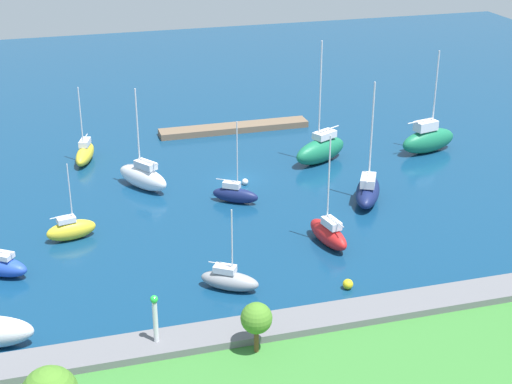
{
  "coord_description": "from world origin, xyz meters",
  "views": [
    {
      "loc": [
        19.73,
        76.22,
        33.16
      ],
      "look_at": [
        0.0,
        7.16,
        1.5
      ],
      "focal_mm": 54.14,
      "sensor_mm": 36.0,
      "label": 1
    }
  ],
  "objects_px": {
    "sailboat_green_lone_south": "(321,149)",
    "sailboat_yellow_outer_mooring": "(85,153)",
    "sailboat_yellow_near_pier": "(71,229)",
    "mooring_buoy_white": "(245,182)",
    "pier_dock": "(234,128)",
    "sailboat_navy_center_basin": "(235,194)",
    "park_tree_west": "(256,319)",
    "sailboat_red_off_beacon": "(328,233)",
    "mooring_buoy_yellow": "(348,284)",
    "sailboat_green_far_south": "(428,139)",
    "harbor_beacon": "(155,315)",
    "sailboat_gray_mid_basin": "(229,280)",
    "sailboat_navy_east_end": "(368,190)",
    "sailboat_white_by_breakwater": "(143,176)"
  },
  "relations": [
    {
      "from": "sailboat_green_lone_south",
      "to": "sailboat_yellow_outer_mooring",
      "type": "xyz_separation_m",
      "value": [
        26.41,
        -7.6,
        -0.49
      ]
    },
    {
      "from": "sailboat_yellow_near_pier",
      "to": "mooring_buoy_white",
      "type": "distance_m",
      "value": 20.63
    },
    {
      "from": "pier_dock",
      "to": "sailboat_navy_center_basin",
      "type": "xyz_separation_m",
      "value": [
        5.5,
        21.74,
        0.54
      ]
    },
    {
      "from": "park_tree_west",
      "to": "sailboat_green_lone_south",
      "type": "relative_size",
      "value": 0.27
    },
    {
      "from": "pier_dock",
      "to": "sailboat_red_off_beacon",
      "type": "height_order",
      "value": "sailboat_red_off_beacon"
    },
    {
      "from": "pier_dock",
      "to": "mooring_buoy_yellow",
      "type": "xyz_separation_m",
      "value": [
        0.84,
        41.02,
        0.04
      ]
    },
    {
      "from": "sailboat_green_far_south",
      "to": "sailboat_navy_center_basin",
      "type": "bearing_deg",
      "value": -176.93
    },
    {
      "from": "park_tree_west",
      "to": "sailboat_red_off_beacon",
      "type": "bearing_deg",
      "value": -126.08
    },
    {
      "from": "harbor_beacon",
      "to": "sailboat_gray_mid_basin",
      "type": "height_order",
      "value": "sailboat_gray_mid_basin"
    },
    {
      "from": "sailboat_gray_mid_basin",
      "to": "mooring_buoy_yellow",
      "type": "xyz_separation_m",
      "value": [
        -9.45,
        2.65,
        -0.44
      ]
    },
    {
      "from": "sailboat_navy_east_end",
      "to": "sailboat_green_lone_south",
      "type": "xyz_separation_m",
      "value": [
        0.81,
        -11.81,
        0.32
      ]
    },
    {
      "from": "harbor_beacon",
      "to": "mooring_buoy_white",
      "type": "distance_m",
      "value": 32.33
    },
    {
      "from": "mooring_buoy_yellow",
      "to": "sailboat_yellow_near_pier",
      "type": "bearing_deg",
      "value": -35.82
    },
    {
      "from": "sailboat_green_lone_south",
      "to": "pier_dock",
      "type": "bearing_deg",
      "value": -89.69
    },
    {
      "from": "sailboat_gray_mid_basin",
      "to": "sailboat_green_far_south",
      "type": "height_order",
      "value": "sailboat_green_far_south"
    },
    {
      "from": "sailboat_white_by_breakwater",
      "to": "sailboat_gray_mid_basin",
      "type": "relative_size",
      "value": 1.51
    },
    {
      "from": "sailboat_green_lone_south",
      "to": "sailboat_gray_mid_basin",
      "type": "height_order",
      "value": "sailboat_green_lone_south"
    },
    {
      "from": "sailboat_yellow_outer_mooring",
      "to": "sailboat_yellow_near_pier",
      "type": "bearing_deg",
      "value": 8.65
    },
    {
      "from": "pier_dock",
      "to": "sailboat_navy_center_basin",
      "type": "relative_size",
      "value": 2.21
    },
    {
      "from": "sailboat_yellow_near_pier",
      "to": "sailboat_green_lone_south",
      "type": "bearing_deg",
      "value": 10.49
    },
    {
      "from": "sailboat_gray_mid_basin",
      "to": "sailboat_green_far_south",
      "type": "xyz_separation_m",
      "value": [
        -30.8,
        -24.49,
        0.75
      ]
    },
    {
      "from": "harbor_beacon",
      "to": "sailboat_yellow_outer_mooring",
      "type": "height_order",
      "value": "sailboat_yellow_outer_mooring"
    },
    {
      "from": "sailboat_red_off_beacon",
      "to": "sailboat_navy_east_end",
      "type": "bearing_deg",
      "value": -53.21
    },
    {
      "from": "sailboat_green_lone_south",
      "to": "sailboat_red_off_beacon",
      "type": "height_order",
      "value": "sailboat_green_lone_south"
    },
    {
      "from": "sailboat_green_lone_south",
      "to": "sailboat_white_by_breakwater",
      "type": "relative_size",
      "value": 1.3
    },
    {
      "from": "park_tree_west",
      "to": "sailboat_yellow_outer_mooring",
      "type": "distance_m",
      "value": 43.76
    },
    {
      "from": "pier_dock",
      "to": "sailboat_navy_east_end",
      "type": "relative_size",
      "value": 1.55
    },
    {
      "from": "park_tree_west",
      "to": "sailboat_red_off_beacon",
      "type": "distance_m",
      "value": 19.45
    },
    {
      "from": "sailboat_navy_east_end",
      "to": "mooring_buoy_yellow",
      "type": "height_order",
      "value": "sailboat_navy_east_end"
    },
    {
      "from": "sailboat_yellow_near_pier",
      "to": "sailboat_green_far_south",
      "type": "distance_m",
      "value": 44.36
    },
    {
      "from": "sailboat_navy_center_basin",
      "to": "mooring_buoy_white",
      "type": "height_order",
      "value": "sailboat_navy_center_basin"
    },
    {
      "from": "sailboat_gray_mid_basin",
      "to": "sailboat_yellow_outer_mooring",
      "type": "height_order",
      "value": "sailboat_yellow_outer_mooring"
    },
    {
      "from": "pier_dock",
      "to": "sailboat_red_off_beacon",
      "type": "distance_m",
      "value": 33.1
    },
    {
      "from": "sailboat_white_by_breakwater",
      "to": "sailboat_red_off_beacon",
      "type": "relative_size",
      "value": 1.05
    },
    {
      "from": "pier_dock",
      "to": "sailboat_green_far_south",
      "type": "height_order",
      "value": "sailboat_green_far_south"
    },
    {
      "from": "park_tree_west",
      "to": "sailboat_yellow_near_pier",
      "type": "relative_size",
      "value": 0.51
    },
    {
      "from": "park_tree_west",
      "to": "sailboat_yellow_outer_mooring",
      "type": "relative_size",
      "value": 0.42
    },
    {
      "from": "park_tree_west",
      "to": "sailboat_yellow_outer_mooring",
      "type": "xyz_separation_m",
      "value": [
        8.55,
        -42.84,
        -2.61
      ]
    },
    {
      "from": "sailboat_white_by_breakwater",
      "to": "sailboat_navy_center_basin",
      "type": "xyz_separation_m",
      "value": [
        -8.57,
        6.25,
        -0.45
      ]
    },
    {
      "from": "sailboat_green_lone_south",
      "to": "park_tree_west",
      "type": "bearing_deg",
      "value": 36.11
    },
    {
      "from": "sailboat_green_far_south",
      "to": "mooring_buoy_yellow",
      "type": "bearing_deg",
      "value": -141.92
    },
    {
      "from": "sailboat_gray_mid_basin",
      "to": "mooring_buoy_yellow",
      "type": "distance_m",
      "value": 9.83
    },
    {
      "from": "park_tree_west",
      "to": "sailboat_navy_center_basin",
      "type": "bearing_deg",
      "value": -101.37
    },
    {
      "from": "sailboat_yellow_outer_mooring",
      "to": "sailboat_green_far_south",
      "type": "xyz_separation_m",
      "value": [
        -39.98,
        8.05,
        0.55
      ]
    },
    {
      "from": "sailboat_green_lone_south",
      "to": "sailboat_navy_east_end",
      "type": "bearing_deg",
      "value": 66.91
    },
    {
      "from": "sailboat_red_off_beacon",
      "to": "harbor_beacon",
      "type": "bearing_deg",
      "value": 116.09
    },
    {
      "from": "harbor_beacon",
      "to": "sailboat_gray_mid_basin",
      "type": "xyz_separation_m",
      "value": [
        -7.29,
        -7.96,
        -2.8
      ]
    },
    {
      "from": "pier_dock",
      "to": "sailboat_yellow_outer_mooring",
      "type": "relative_size",
      "value": 2.15
    },
    {
      "from": "sailboat_navy_east_end",
      "to": "sailboat_green_lone_south",
      "type": "distance_m",
      "value": 11.84
    },
    {
      "from": "sailboat_green_far_south",
      "to": "mooring_buoy_yellow",
      "type": "height_order",
      "value": "sailboat_green_far_south"
    }
  ]
}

